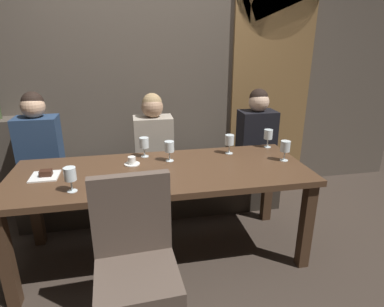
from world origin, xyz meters
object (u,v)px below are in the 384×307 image
at_px(wine_glass_far_left, 169,147).
at_px(wine_glass_near_left, 229,140).
at_px(wine_glass_near_right, 70,175).
at_px(dessert_plate, 45,175).
at_px(wine_glass_far_right, 285,147).
at_px(wine_glass_end_left, 144,144).
at_px(diner_bearded, 154,135).
at_px(wine_glass_end_right, 268,135).
at_px(banquette_bench, 156,191).
at_px(chair_near_side, 135,253).
at_px(dining_table, 162,181).
at_px(diner_redhead, 38,139).
at_px(diner_far_end, 257,129).
at_px(espresso_cup, 132,161).

bearing_deg(wine_glass_far_left, wine_glass_near_left, 8.61).
relative_size(wine_glass_near_right, dessert_plate, 0.86).
bearing_deg(wine_glass_far_right, wine_glass_end_left, 164.20).
bearing_deg(diner_bearded, wine_glass_end_right, -20.36).
bearing_deg(banquette_bench, chair_near_side, -99.16).
bearing_deg(wine_glass_end_left, banquette_bench, 74.49).
relative_size(dining_table, wine_glass_near_right, 13.41).
height_order(chair_near_side, wine_glass_far_right, chair_near_side).
bearing_deg(wine_glass_near_left, diner_redhead, 164.47).
bearing_deg(dessert_plate, diner_far_end, 20.29).
distance_m(chair_near_side, wine_glass_far_left, 0.99).
relative_size(wine_glass_near_left, wine_glass_far_right, 1.00).
bearing_deg(dining_table, wine_glass_near_right, -157.70).
relative_size(banquette_bench, wine_glass_near_left, 15.24).
bearing_deg(diner_bearded, wine_glass_far_right, -35.84).
relative_size(banquette_bench, diner_bearded, 3.34).
relative_size(wine_glass_far_right, dessert_plate, 0.86).
relative_size(wine_glass_end_left, wine_glass_far_right, 1.00).
xyz_separation_m(diner_far_end, espresso_cup, (-1.25, -0.56, -0.04)).
relative_size(dining_table, banquette_bench, 0.88).
distance_m(wine_glass_end_left, wine_glass_near_right, 0.75).
height_order(wine_glass_end_left, wine_glass_far_left, same).
distance_m(dining_table, diner_bearded, 0.73).
bearing_deg(diner_far_end, dining_table, -145.35).
bearing_deg(wine_glass_far_left, banquette_bench, 98.99).
height_order(chair_near_side, wine_glass_near_left, chair_near_side).
distance_m(diner_redhead, espresso_cup, 0.97).
xyz_separation_m(wine_glass_near_left, wine_glass_end_left, (-0.71, 0.06, -0.00)).
relative_size(banquette_bench, wine_glass_far_right, 15.24).
relative_size(diner_redhead, wine_glass_near_right, 4.85).
height_order(espresso_cup, dessert_plate, espresso_cup).
height_order(dining_table, espresso_cup, espresso_cup).
bearing_deg(wine_glass_end_right, dessert_plate, -170.08).
bearing_deg(wine_glass_end_right, dining_table, -160.70).
bearing_deg(espresso_cup, diner_far_end, 24.23).
bearing_deg(diner_far_end, wine_glass_near_right, -149.54).
bearing_deg(chair_near_side, diner_bearded, 80.82).
height_order(diner_redhead, wine_glass_end_left, diner_redhead).
bearing_deg(wine_glass_far_right, espresso_cup, 172.93).
height_order(chair_near_side, diner_bearded, diner_bearded).
xyz_separation_m(diner_far_end, wine_glass_near_right, (-1.64, -0.97, 0.05)).
height_order(wine_glass_end_left, dessert_plate, wine_glass_end_left).
xyz_separation_m(diner_redhead, dessert_plate, (0.19, -0.67, -0.07)).
bearing_deg(wine_glass_far_left, dessert_plate, -170.93).
bearing_deg(diner_redhead, dessert_plate, -74.10).
xyz_separation_m(wine_glass_far_left, dessert_plate, (-0.91, -0.14, -0.10)).
bearing_deg(wine_glass_end_left, diner_redhead, 156.81).
bearing_deg(wine_glass_near_left, diner_bearded, 142.44).
bearing_deg(wine_glass_near_left, wine_glass_far_left, -171.39).
height_order(wine_glass_near_right, wine_glass_far_left, same).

